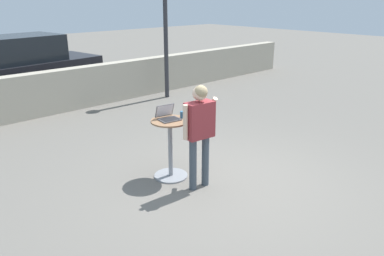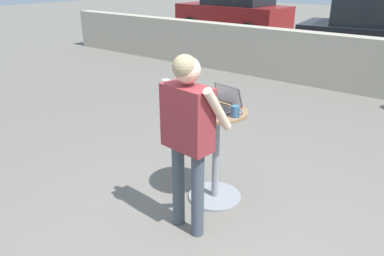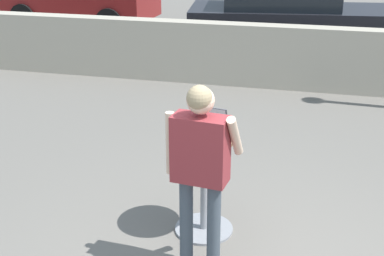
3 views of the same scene
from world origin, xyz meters
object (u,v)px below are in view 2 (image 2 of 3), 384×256
Objects in this scene: cafe_table at (216,153)px; parked_car_further_down at (234,13)px; standing_person at (187,126)px; coffee_mug at (235,111)px; laptop at (221,104)px.

parked_car_further_down reaches higher than cafe_table.
coffee_mug is at bearing 75.45° from standing_person.
standing_person reaches higher than cafe_table.
cafe_table is 8.28× the size of coffee_mug.
coffee_mug is 10.25m from parked_car_further_down.
parked_car_further_down reaches higher than standing_person.
parked_car_further_down is at bearing 120.92° from cafe_table.
parked_car_further_down is at bearing 121.12° from laptop.
cafe_table is 0.55m from coffee_mug.
standing_person reaches higher than laptop.
cafe_table is 2.67× the size of laptop.
coffee_mug is 0.53m from standing_person.
laptop is at bearing 155.62° from coffee_mug.
laptop reaches higher than coffee_mug.
coffee_mug reaches higher than cafe_table.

